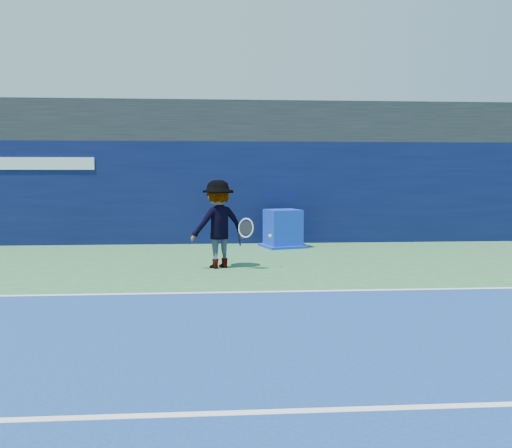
% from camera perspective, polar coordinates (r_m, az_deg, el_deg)
% --- Properties ---
extents(ground, '(80.00, 80.00, 0.00)m').
position_cam_1_polar(ground, '(7.15, 7.05, -11.67)').
color(ground, '#316E3F').
rests_on(ground, ground).
extents(baseline, '(24.00, 0.10, 0.01)m').
position_cam_1_polar(baseline, '(10.01, 3.64, -6.74)').
color(baseline, white).
rests_on(baseline, ground).
extents(service_line, '(24.00, 0.10, 0.01)m').
position_cam_1_polar(service_line, '(5.31, 11.53, -17.65)').
color(service_line, white).
rests_on(service_line, ground).
extents(stadium_band, '(36.00, 3.00, 1.20)m').
position_cam_1_polar(stadium_band, '(18.33, -0.04, 9.87)').
color(stadium_band, black).
rests_on(stadium_band, back_wall_assembly).
extents(back_wall_assembly, '(36.00, 1.03, 3.00)m').
position_cam_1_polar(back_wall_assembly, '(17.27, 0.20, 3.19)').
color(back_wall_assembly, '#0A1039').
rests_on(back_wall_assembly, ground).
extents(equipment_cart, '(1.36, 1.36, 1.06)m').
position_cam_1_polar(equipment_cart, '(16.03, 2.70, -0.60)').
color(equipment_cart, '#0D2DBD').
rests_on(equipment_cart, ground).
extents(tennis_player, '(1.48, 1.15, 1.92)m').
position_cam_1_polar(tennis_player, '(12.46, -3.80, -0.01)').
color(tennis_player, white).
rests_on(tennis_player, ground).
extents(tennis_ball, '(0.07, 0.07, 0.07)m').
position_cam_1_polar(tennis_ball, '(12.43, 1.41, -1.18)').
color(tennis_ball, '#CFF21A').
rests_on(tennis_ball, ground).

